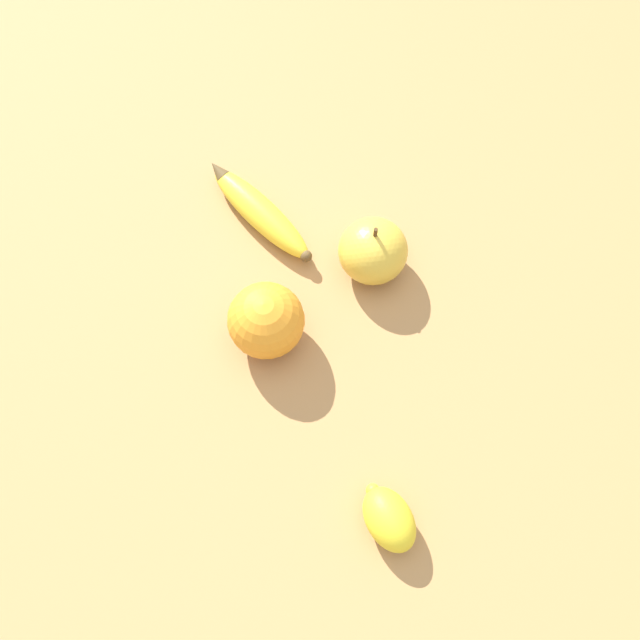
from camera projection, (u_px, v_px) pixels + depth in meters
name	position (u px, v px, depth m)	size (l,w,h in m)	color
ground_plane	(310.00, 363.00, 0.82)	(3.00, 3.00, 0.00)	#A87A47
banana	(260.00, 212.00, 0.88)	(0.16, 0.12, 0.04)	yellow
orange	(266.00, 320.00, 0.80)	(0.08, 0.08, 0.08)	orange
apple	(373.00, 251.00, 0.84)	(0.08, 0.08, 0.08)	gold
lemon	(389.00, 519.00, 0.73)	(0.08, 0.07, 0.05)	yellow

